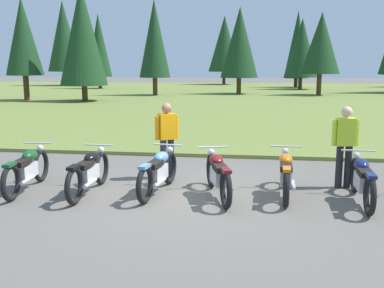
% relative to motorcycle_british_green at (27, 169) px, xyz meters
% --- Properties ---
extents(ground_plane, '(140.00, 140.00, 0.00)m').
position_rel_motorcycle_british_green_xyz_m(ground_plane, '(3.23, 0.09, -0.44)').
color(ground_plane, '#605B54').
extents(grass_moorland, '(80.00, 44.00, 0.10)m').
position_rel_motorcycle_british_green_xyz_m(grass_moorland, '(3.23, 25.60, -0.39)').
color(grass_moorland, olive).
rests_on(grass_moorland, ground).
extents(forest_treeline, '(43.41, 28.78, 9.11)m').
position_rel_motorcycle_british_green_xyz_m(forest_treeline, '(4.29, 31.71, 4.11)').
color(forest_treeline, '#47331E').
rests_on(forest_treeline, ground).
extents(motorcycle_british_green, '(0.62, 2.10, 0.88)m').
position_rel_motorcycle_british_green_xyz_m(motorcycle_british_green, '(0.00, 0.00, 0.00)').
color(motorcycle_british_green, black).
rests_on(motorcycle_british_green, ground).
extents(motorcycle_black, '(0.62, 2.10, 0.88)m').
position_rel_motorcycle_british_green_xyz_m(motorcycle_black, '(1.30, -0.04, 0.00)').
color(motorcycle_black, black).
rests_on(motorcycle_black, ground).
extents(motorcycle_sky_blue, '(0.62, 2.09, 0.88)m').
position_rel_motorcycle_british_green_xyz_m(motorcycle_sky_blue, '(2.64, 0.18, 0.00)').
color(motorcycle_sky_blue, black).
rests_on(motorcycle_sky_blue, ground).
extents(motorcycle_maroon, '(0.80, 2.05, 0.88)m').
position_rel_motorcycle_british_green_xyz_m(motorcycle_maroon, '(3.81, 0.07, 0.00)').
color(motorcycle_maroon, black).
rests_on(motorcycle_maroon, ground).
extents(motorcycle_orange, '(0.62, 2.10, 0.88)m').
position_rel_motorcycle_british_green_xyz_m(motorcycle_orange, '(5.09, 0.31, 0.00)').
color(motorcycle_orange, black).
rests_on(motorcycle_orange, ground).
extents(motorcycle_navy, '(0.62, 2.10, 0.88)m').
position_rel_motorcycle_british_green_xyz_m(motorcycle_navy, '(6.44, 0.06, 0.00)').
color(motorcycle_navy, black).
rests_on(motorcycle_navy, ground).
extents(rider_near_row_end, '(0.55, 0.27, 1.67)m').
position_rel_motorcycle_british_green_xyz_m(rider_near_row_end, '(6.30, 1.05, 0.51)').
color(rider_near_row_end, black).
rests_on(rider_near_row_end, ground).
extents(rider_in_hivis_vest, '(0.47, 0.38, 1.67)m').
position_rel_motorcycle_british_green_xyz_m(rider_in_hivis_vest, '(2.59, 1.32, 0.51)').
color(rider_in_hivis_vest, '#2D2D38').
rests_on(rider_in_hivis_vest, ground).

